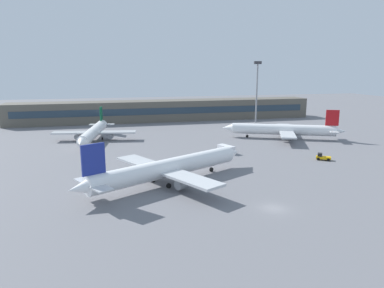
{
  "coord_description": "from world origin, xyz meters",
  "views": [
    {
      "loc": [
        -26.82,
        -51.37,
        23.02
      ],
      "look_at": [
        -4.28,
        40.0,
        3.0
      ],
      "focal_mm": 33.41,
      "sensor_mm": 36.0,
      "label": 1
    }
  ],
  "objects_px": {
    "service_van_white": "(226,149)",
    "floodlight_tower_west": "(257,88)",
    "airplane_far": "(94,132)",
    "baggage_tug_yellow": "(322,157)",
    "airplane_near": "(169,168)",
    "airplane_mid": "(282,130)"
  },
  "relations": [
    {
      "from": "baggage_tug_yellow",
      "to": "floodlight_tower_west",
      "type": "bearing_deg",
      "value": 81.36
    },
    {
      "from": "airplane_near",
      "to": "floodlight_tower_west",
      "type": "bearing_deg",
      "value": 54.96
    },
    {
      "from": "baggage_tug_yellow",
      "to": "floodlight_tower_west",
      "type": "relative_size",
      "value": 0.15
    },
    {
      "from": "airplane_mid",
      "to": "airplane_far",
      "type": "height_order",
      "value": "airplane_mid"
    },
    {
      "from": "airplane_far",
      "to": "baggage_tug_yellow",
      "type": "xyz_separation_m",
      "value": [
        57.31,
        -39.16,
        -2.1
      ]
    },
    {
      "from": "baggage_tug_yellow",
      "to": "service_van_white",
      "type": "relative_size",
      "value": 0.69
    },
    {
      "from": "floodlight_tower_west",
      "to": "airplane_near",
      "type": "bearing_deg",
      "value": -125.04
    },
    {
      "from": "floodlight_tower_west",
      "to": "baggage_tug_yellow",
      "type": "bearing_deg",
      "value": -98.64
    },
    {
      "from": "service_van_white",
      "to": "airplane_near",
      "type": "bearing_deg",
      "value": -131.74
    },
    {
      "from": "service_van_white",
      "to": "floodlight_tower_west",
      "type": "relative_size",
      "value": 0.21
    },
    {
      "from": "airplane_mid",
      "to": "baggage_tug_yellow",
      "type": "distance_m",
      "value": 28.73
    },
    {
      "from": "airplane_near",
      "to": "floodlight_tower_west",
      "type": "xyz_separation_m",
      "value": [
        51.04,
        72.79,
        11.78
      ]
    },
    {
      "from": "airplane_far",
      "to": "baggage_tug_yellow",
      "type": "distance_m",
      "value": 69.44
    },
    {
      "from": "floodlight_tower_west",
      "to": "airplane_far",
      "type": "bearing_deg",
      "value": -159.75
    },
    {
      "from": "baggage_tug_yellow",
      "to": "service_van_white",
      "type": "height_order",
      "value": "service_van_white"
    },
    {
      "from": "airplane_near",
      "to": "airplane_far",
      "type": "distance_m",
      "value": 50.65
    },
    {
      "from": "airplane_far",
      "to": "baggage_tug_yellow",
      "type": "relative_size",
      "value": 9.99
    },
    {
      "from": "service_van_white",
      "to": "floodlight_tower_west",
      "type": "distance_m",
      "value": 60.75
    },
    {
      "from": "airplane_far",
      "to": "floodlight_tower_west",
      "type": "distance_m",
      "value": 72.45
    },
    {
      "from": "airplane_near",
      "to": "service_van_white",
      "type": "xyz_separation_m",
      "value": [
        20.02,
        22.43,
        -2.09
      ]
    },
    {
      "from": "airplane_far",
      "to": "service_van_white",
      "type": "distance_m",
      "value": 44.23
    },
    {
      "from": "service_van_white",
      "to": "floodlight_tower_west",
      "type": "bearing_deg",
      "value": 58.36
    }
  ]
}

